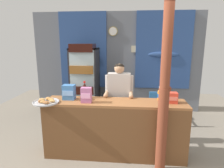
{
  "coord_description": "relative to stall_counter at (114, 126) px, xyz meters",
  "views": [
    {
      "loc": [
        0.39,
        -2.65,
        2.01
      ],
      "look_at": [
        0.07,
        0.73,
        1.25
      ],
      "focal_mm": 31.3,
      "sensor_mm": 36.0,
      "label": 1
    }
  ],
  "objects": [
    {
      "name": "snack_box_biscuit",
      "position": [
        -0.81,
        0.14,
        0.53
      ],
      "size": [
        0.21,
        0.15,
        0.26
      ],
      "color": "#3D75B7",
      "rests_on": "stall_counter"
    },
    {
      "name": "ground_plane",
      "position": [
        -0.14,
        0.75,
        -0.6
      ],
      "size": [
        7.51,
        7.51,
        0.0
      ],
      "primitive_type": "plane",
      "color": "gray"
    },
    {
      "name": "timber_post",
      "position": [
        0.74,
        -0.29,
        0.69
      ],
      "size": [
        0.18,
        0.15,
        2.67
      ],
      "color": "brown",
      "rests_on": "ground"
    },
    {
      "name": "soda_bottle_orange_soda",
      "position": [
        0.77,
        0.27,
        0.5
      ],
      "size": [
        0.07,
        0.07,
        0.24
      ],
      "color": "orange",
      "rests_on": "stall_counter"
    },
    {
      "name": "pastry_tray",
      "position": [
        -1.13,
        -0.09,
        0.43
      ],
      "size": [
        0.43,
        0.43,
        0.07
      ],
      "color": "#BCBCC1",
      "rests_on": "stall_counter"
    },
    {
      "name": "soda_bottle_cola",
      "position": [
        -0.56,
        0.27,
        0.53
      ],
      "size": [
        0.09,
        0.09,
        0.3
      ],
      "color": "black",
      "rests_on": "stall_counter"
    },
    {
      "name": "bottle_shelf_rack",
      "position": [
        -0.09,
        2.14,
        0.01
      ],
      "size": [
        0.48,
        0.28,
        1.15
      ],
      "color": "brown",
      "rests_on": "ground"
    },
    {
      "name": "snack_box_wafer",
      "position": [
        -0.47,
        -0.0,
        0.53
      ],
      "size": [
        0.17,
        0.11,
        0.25
      ],
      "color": "#B76699",
      "rests_on": "stall_counter"
    },
    {
      "name": "snack_box_crackers",
      "position": [
        0.94,
        0.11,
        0.49
      ],
      "size": [
        0.19,
        0.13,
        0.18
      ],
      "color": "#E5422D",
      "rests_on": "stall_counter"
    },
    {
      "name": "back_wall_curtained",
      "position": [
        -0.11,
        2.53,
        0.85
      ],
      "size": [
        4.74,
        0.22,
        2.79
      ],
      "color": "slate",
      "rests_on": "ground"
    },
    {
      "name": "stall_counter",
      "position": [
        0.0,
        0.0,
        0.0
      ],
      "size": [
        2.41,
        0.52,
        1.0
      ],
      "color": "#935B33",
      "rests_on": "ground"
    },
    {
      "name": "drink_fridge",
      "position": [
        -0.94,
        1.91,
        0.47
      ],
      "size": [
        0.7,
        0.72,
        1.93
      ],
      "color": "#232328",
      "rests_on": "ground"
    },
    {
      "name": "shopkeeper",
      "position": [
        0.05,
        0.57,
        0.41
      ],
      "size": [
        0.54,
        0.42,
        1.59
      ],
      "color": "#28282D",
      "rests_on": "ground"
    },
    {
      "name": "plastic_lawn_chair",
      "position": [
        0.9,
        1.46,
        -0.1
      ],
      "size": [
        0.46,
        0.46,
        0.86
      ],
      "color": "#3884D6",
      "rests_on": "ground"
    }
  ]
}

